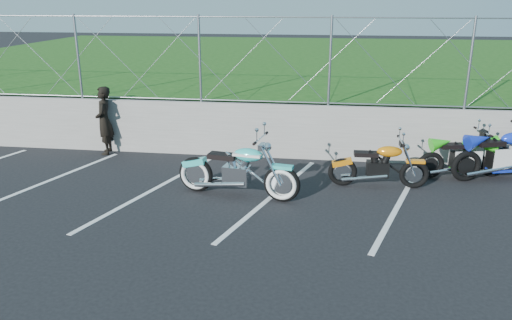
# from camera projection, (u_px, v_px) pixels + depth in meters

# --- Properties ---
(ground) EXTENTS (90.00, 90.00, 0.00)m
(ground) POSITION_uv_depth(u_px,v_px,m) (267.00, 217.00, 8.73)
(ground) COLOR black
(ground) RESTS_ON ground
(retaining_wall) EXTENTS (30.00, 0.22, 1.30)m
(retaining_wall) POSITION_uv_depth(u_px,v_px,m) (284.00, 131.00, 11.83)
(retaining_wall) COLOR slate
(retaining_wall) RESTS_ON ground
(grass_field) EXTENTS (30.00, 20.00, 1.30)m
(grass_field) POSITION_uv_depth(u_px,v_px,m) (304.00, 72.00, 21.24)
(grass_field) COLOR #1B4813
(grass_field) RESTS_ON ground
(chain_link_fence) EXTENTS (28.00, 0.03, 2.00)m
(chain_link_fence) POSITION_uv_depth(u_px,v_px,m) (286.00, 61.00, 11.31)
(chain_link_fence) COLOR gray
(chain_link_fence) RESTS_ON retaining_wall
(parking_lines) EXTENTS (18.29, 4.31, 0.01)m
(parking_lines) POSITION_uv_depth(u_px,v_px,m) (335.00, 199.00, 9.52)
(parking_lines) COLOR silver
(parking_lines) RESTS_ON ground
(cruiser_turquoise) EXTENTS (2.44, 0.77, 1.22)m
(cruiser_turquoise) POSITION_uv_depth(u_px,v_px,m) (239.00, 172.00, 9.50)
(cruiser_turquoise) COLOR black
(cruiser_turquoise) RESTS_ON ground
(naked_orange) EXTENTS (2.01, 0.68, 1.00)m
(naked_orange) POSITION_uv_depth(u_px,v_px,m) (380.00, 167.00, 10.00)
(naked_orange) COLOR black
(naked_orange) RESTS_ON ground
(sportbike_green) EXTENTS (1.94, 0.69, 1.01)m
(sportbike_green) POSITION_uv_depth(u_px,v_px,m) (464.00, 158.00, 10.54)
(sportbike_green) COLOR black
(sportbike_green) RESTS_ON ground
(sportbike_blue) EXTENTS (2.17, 0.89, 1.16)m
(sportbike_blue) POSITION_uv_depth(u_px,v_px,m) (503.00, 157.00, 10.42)
(sportbike_blue) COLOR black
(sportbike_blue) RESTS_ON ground
(person_standing) EXTENTS (0.55, 0.69, 1.65)m
(person_standing) POSITION_uv_depth(u_px,v_px,m) (104.00, 121.00, 12.06)
(person_standing) COLOR black
(person_standing) RESTS_ON ground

